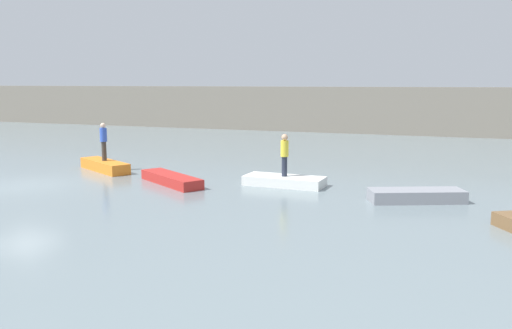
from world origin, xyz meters
TOP-DOWN VIEW (x-y plane):
  - ground_plane at (0.00, 0.00)m, footprint 120.00×120.00m
  - embankment_wall at (0.00, 27.00)m, footprint 80.00×1.20m
  - rowboat_orange at (0.87, 4.16)m, footprint 3.51×2.50m
  - rowboat_red at (5.43, 2.41)m, footprint 3.63×2.78m
  - rowboat_white at (9.86, 3.73)m, footprint 3.27×1.41m
  - rowboat_grey at (15.06, 2.58)m, footprint 3.40×2.26m
  - person_yellow_shirt at (9.86, 3.73)m, footprint 0.32×0.32m
  - person_blue_shirt at (0.87, 4.16)m, footprint 0.32×0.32m

SIDE VIEW (x-z plane):
  - ground_plane at x=0.00m, z-range 0.00..0.00m
  - rowboat_white at x=9.86m, z-range 0.00..0.38m
  - rowboat_red at x=5.43m, z-range 0.00..0.40m
  - rowboat_grey at x=15.06m, z-range 0.00..0.43m
  - rowboat_orange at x=0.87m, z-range 0.00..0.49m
  - person_yellow_shirt at x=9.86m, z-range 0.49..2.19m
  - person_blue_shirt at x=0.87m, z-range 0.59..2.37m
  - embankment_wall at x=0.00m, z-range 0.00..3.76m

